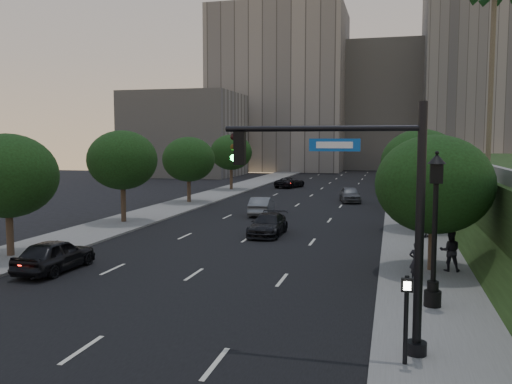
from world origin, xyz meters
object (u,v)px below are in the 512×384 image
(sedan_far_left, at_px, (290,182))
(pedestrian_b, at_px, (450,251))
(pedestrian_a, at_px, (416,261))
(sedan_mid_left, at_px, (262,206))
(pedestrian_c, at_px, (428,223))
(traffic_signal_mast, at_px, (378,225))
(street_lamp, at_px, (434,237))
(sedan_far_right, at_px, (350,194))
(sedan_near_right, at_px, (268,225))
(sedan_near_left, at_px, (55,255))

(sedan_far_left, relative_size, pedestrian_b, 2.63)
(pedestrian_a, bearing_deg, pedestrian_b, -116.19)
(sedan_mid_left, height_order, pedestrian_c, pedestrian_c)
(sedan_far_left, height_order, pedestrian_a, pedestrian_a)
(traffic_signal_mast, bearing_deg, pedestrian_b, 74.03)
(pedestrian_b, height_order, pedestrian_c, pedestrian_b)
(pedestrian_c, bearing_deg, pedestrian_a, 56.30)
(sedan_mid_left, bearing_deg, pedestrian_a, 115.74)
(pedestrian_b, bearing_deg, sedan_far_left, -71.62)
(pedestrian_a, distance_m, pedestrian_b, 2.56)
(street_lamp, distance_m, sedan_mid_left, 25.20)
(sedan_far_right, height_order, pedestrian_b, pedestrian_b)
(sedan_mid_left, distance_m, pedestrian_b, 20.97)
(traffic_signal_mast, xyz_separation_m, sedan_near_right, (-7.18, 18.01, -2.99))
(sedan_mid_left, height_order, pedestrian_a, pedestrian_a)
(street_lamp, height_order, sedan_near_right, street_lamp)
(sedan_near_left, xyz_separation_m, sedan_mid_left, (4.77, 20.56, -0.02))
(traffic_signal_mast, relative_size, sedan_mid_left, 1.55)
(sedan_far_right, relative_size, pedestrian_b, 2.47)
(street_lamp, bearing_deg, sedan_far_left, 106.33)
(sedan_mid_left, bearing_deg, sedan_near_left, 71.93)
(traffic_signal_mast, height_order, street_lamp, traffic_signal_mast)
(sedan_far_left, distance_m, sedan_near_right, 34.99)
(pedestrian_b, distance_m, pedestrian_c, 8.60)
(sedan_far_right, bearing_deg, sedan_mid_left, -129.48)
(pedestrian_a, bearing_deg, sedan_mid_left, -48.82)
(sedan_near_left, relative_size, pedestrian_c, 2.58)
(sedan_far_left, distance_m, sedan_far_right, 16.94)
(sedan_mid_left, bearing_deg, pedestrian_c, 141.49)
(sedan_near_left, relative_size, pedestrian_a, 2.77)
(sedan_near_left, xyz_separation_m, pedestrian_a, (15.92, 1.81, 0.20))
(traffic_signal_mast, relative_size, sedan_far_left, 1.45)
(sedan_near_left, distance_m, pedestrian_b, 17.88)
(traffic_signal_mast, relative_size, pedestrian_a, 4.32)
(traffic_signal_mast, height_order, sedan_near_right, traffic_signal_mast)
(pedestrian_b, bearing_deg, sedan_near_left, 11.17)
(sedan_near_left, relative_size, sedan_far_right, 0.99)
(street_lamp, bearing_deg, pedestrian_b, 78.81)
(sedan_mid_left, relative_size, pedestrian_c, 2.59)
(sedan_far_left, relative_size, sedan_far_right, 1.07)
(sedan_far_right, bearing_deg, pedestrian_c, -82.91)
(sedan_near_left, xyz_separation_m, pedestrian_c, (17.02, 12.45, 0.26))
(pedestrian_a, xyz_separation_m, pedestrian_c, (1.10, 10.64, 0.06))
(street_lamp, relative_size, sedan_far_left, 1.17)
(pedestrian_a, bearing_deg, pedestrian_c, -85.46)
(sedan_far_right, distance_m, pedestrian_a, 30.29)
(sedan_near_left, distance_m, pedestrian_a, 16.03)
(street_lamp, height_order, sedan_far_right, street_lamp)
(traffic_signal_mast, xyz_separation_m, sedan_far_right, (-3.59, 38.07, -2.90))
(sedan_near_left, relative_size, sedan_far_left, 0.93)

